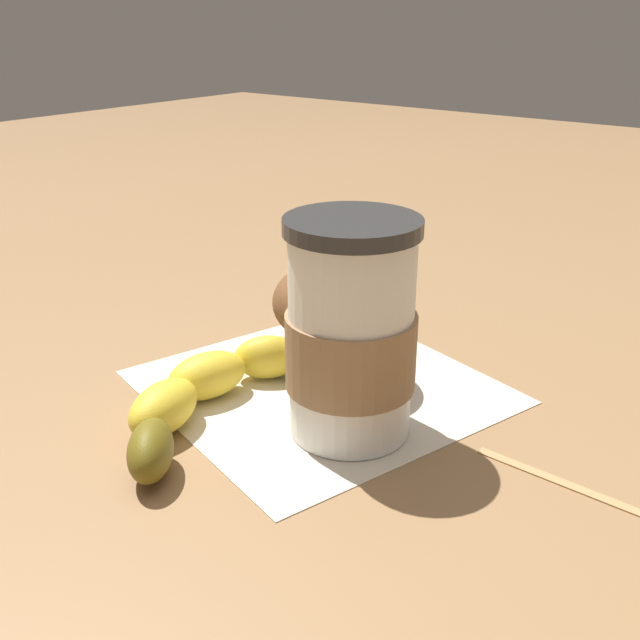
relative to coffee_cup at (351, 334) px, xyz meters
name	(u,v)px	position (x,y,z in m)	size (l,w,h in m)	color
ground_plane	(320,387)	(0.05, -0.04, -0.07)	(3.00, 3.00, 0.00)	#936D47
paper_napkin	(320,386)	(0.05, -0.04, -0.07)	(0.23, 0.23, 0.00)	beige
coffee_cup	(351,334)	(0.00, 0.00, 0.00)	(0.09, 0.09, 0.15)	white
muffin	(331,316)	(0.06, -0.05, -0.02)	(0.09, 0.09, 0.09)	white
banana	(198,394)	(0.09, 0.05, -0.05)	(0.10, 0.20, 0.03)	yellow
wooden_stirrer	(560,481)	(-0.14, -0.03, -0.07)	(0.11, 0.01, 0.00)	tan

